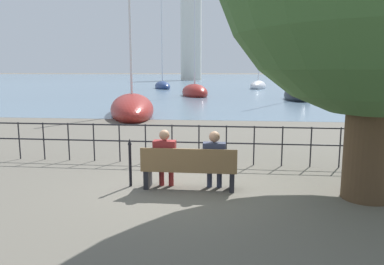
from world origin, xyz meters
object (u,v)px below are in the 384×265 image
object	(u,v)px
park_bench	(189,169)
harbor_lighthouse	(191,34)
seated_person_left	(165,156)
seated_person_right	(214,157)
sailboat_1	(132,108)
closed_umbrella	(130,160)
sailboat_5	(258,86)
sailboat_3	(162,86)
sailboat_2	(297,95)
sailboat_4	(195,92)

from	to	relation	value
park_bench	harbor_lighthouse	distance (m)	100.08
seated_person_left	seated_person_right	world-z (taller)	seated_person_left
seated_person_left	sailboat_1	bearing A→B (deg)	108.16
closed_umbrella	sailboat_5	xyz separation A→B (m)	(5.66, 47.32, -0.21)
sailboat_3	harbor_lighthouse	bearing A→B (deg)	71.75
park_bench	closed_umbrella	world-z (taller)	closed_umbrella
seated_person_left	sailboat_2	size ratio (longest dim) A/B	0.10
sailboat_1	harbor_lighthouse	distance (m)	86.38
closed_umbrella	sailboat_5	distance (m)	47.66
park_bench	closed_umbrella	distance (m)	1.29
seated_person_left	harbor_lighthouse	world-z (taller)	harbor_lighthouse
sailboat_1	sailboat_5	xyz separation A→B (m)	(9.28, 33.97, 0.02)
sailboat_1	sailboat_2	distance (m)	16.83
sailboat_2	sailboat_3	xyz separation A→B (m)	(-15.73, 20.09, -0.03)
sailboat_3	sailboat_4	bearing A→B (deg)	-88.58
harbor_lighthouse	seated_person_left	bearing A→B (deg)	-83.85
sailboat_1	seated_person_left	bearing A→B (deg)	-87.28
seated_person_left	harbor_lighthouse	bearing A→B (deg)	96.15
park_bench	sailboat_4	distance (m)	30.18
closed_umbrella	sailboat_3	world-z (taller)	sailboat_3
park_bench	seated_person_left	bearing A→B (deg)	171.65
sailboat_2	sailboat_1	bearing A→B (deg)	-133.18
park_bench	seated_person_left	world-z (taller)	seated_person_left
seated_person_left	sailboat_4	bearing A→B (deg)	94.75
sailboat_5	sailboat_1	bearing A→B (deg)	-91.91
sailboat_1	sailboat_2	size ratio (longest dim) A/B	0.70
closed_umbrella	sailboat_4	xyz separation A→B (m)	(-1.73, 29.94, -0.18)
sailboat_5	sailboat_3	bearing A→B (deg)	-160.82
park_bench	seated_person_left	distance (m)	0.58
seated_person_right	harbor_lighthouse	xyz separation A→B (m)	(-11.67, 98.61, 12.07)
sailboat_1	sailboat_5	size ratio (longest dim) A/B	0.93
closed_umbrella	sailboat_2	distance (m)	26.94
park_bench	sailboat_2	distance (m)	26.69
seated_person_left	seated_person_right	size ratio (longest dim) A/B	1.01
park_bench	seated_person_right	xyz separation A→B (m)	(0.52, 0.08, 0.25)
sailboat_4	harbor_lighthouse	bearing A→B (deg)	77.56
seated_person_left	sailboat_4	world-z (taller)	sailboat_4
seated_person_right	sailboat_5	size ratio (longest dim) A/B	0.13
park_bench	sailboat_2	bearing A→B (deg)	76.16
sailboat_1	sailboat_2	world-z (taller)	sailboat_2
sailboat_5	closed_umbrella	bearing A→B (deg)	-83.45
closed_umbrella	sailboat_3	distance (m)	46.63
harbor_lighthouse	park_bench	bearing A→B (deg)	-83.55
sailboat_4	seated_person_right	bearing A→B (deg)	-102.48
closed_umbrella	harbor_lighthouse	size ratio (longest dim) A/B	0.04
park_bench	sailboat_4	xyz separation A→B (m)	(-3.01, 30.03, -0.03)
seated_person_left	sailboat_3	distance (m)	46.77
seated_person_right	sailboat_2	world-z (taller)	sailboat_2
sailboat_4	sailboat_5	distance (m)	18.88
seated_person_left	sailboat_3	bearing A→B (deg)	100.88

